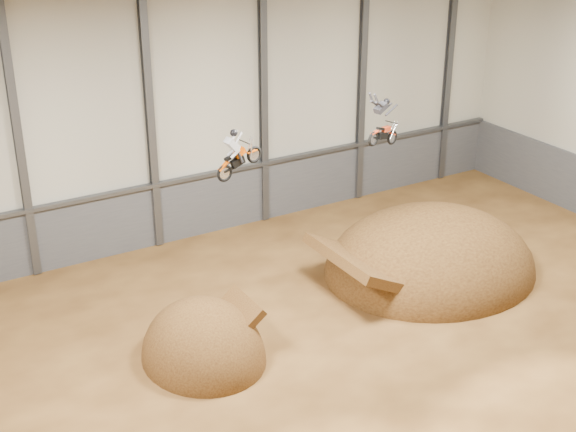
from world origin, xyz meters
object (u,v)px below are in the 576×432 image
at_px(fmx_rider_b, 383,120).
at_px(landing_ramp, 429,271).
at_px(fmx_rider_a, 241,147).
at_px(takeoff_ramp, 204,358).

bearing_deg(fmx_rider_b, landing_ramp, -15.12).
height_order(fmx_rider_a, fmx_rider_b, fmx_rider_a).
distance_m(takeoff_ramp, landing_ramp, 13.42).
distance_m(takeoff_ramp, fmx_rider_a, 9.22).
xyz_separation_m(takeoff_ramp, landing_ramp, (13.36, 1.24, 0.00)).
bearing_deg(landing_ramp, fmx_rider_b, -179.18).
bearing_deg(fmx_rider_a, landing_ramp, -2.68).
relative_size(takeoff_ramp, fmx_rider_b, 2.10).
bearing_deg(takeoff_ramp, fmx_rider_b, 6.90).
xyz_separation_m(takeoff_ramp, fmx_rider_b, (9.84, 1.19, 8.65)).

